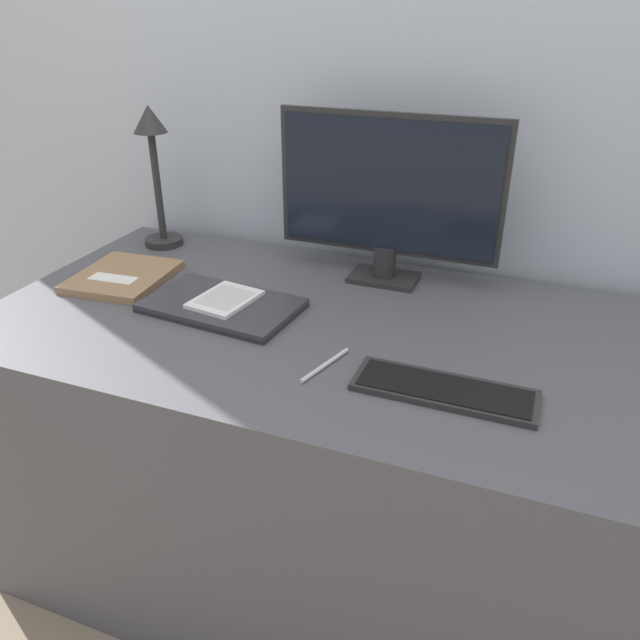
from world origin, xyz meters
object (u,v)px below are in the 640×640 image
(laptop, at_px, (222,305))
(ereader, at_px, (225,299))
(monitor, at_px, (388,195))
(keyboard, at_px, (444,390))
(desk_lamp, at_px, (154,160))
(pen, at_px, (325,365))
(notebook, at_px, (123,276))

(laptop, relative_size, ereader, 2.14)
(monitor, height_order, ereader, monitor)
(keyboard, height_order, desk_lamp, desk_lamp)
(laptop, xyz_separation_m, desk_lamp, (-0.36, 0.30, 0.23))
(keyboard, height_order, laptop, laptop)
(ereader, bearing_deg, pen, -26.94)
(keyboard, distance_m, desk_lamp, 1.03)
(monitor, relative_size, pen, 3.80)
(monitor, distance_m, ereader, 0.45)
(desk_lamp, height_order, pen, desk_lamp)
(pen, bearing_deg, notebook, 161.94)
(keyboard, bearing_deg, desk_lamp, 152.91)
(desk_lamp, height_order, notebook, desk_lamp)
(ereader, xyz_separation_m, desk_lamp, (-0.36, 0.30, 0.22))
(laptop, bearing_deg, notebook, 170.20)
(desk_lamp, distance_m, pen, 0.84)
(monitor, bearing_deg, notebook, -158.35)
(ereader, relative_size, notebook, 0.64)
(monitor, relative_size, laptop, 1.51)
(monitor, distance_m, keyboard, 0.55)
(keyboard, relative_size, notebook, 1.26)
(ereader, distance_m, pen, 0.34)
(monitor, bearing_deg, ereader, -135.00)
(ereader, xyz_separation_m, notebook, (-0.32, 0.05, -0.01))
(monitor, relative_size, notebook, 2.07)
(laptop, distance_m, notebook, 0.31)
(keyboard, relative_size, desk_lamp, 0.86)
(ereader, relative_size, desk_lamp, 0.44)
(ereader, bearing_deg, notebook, 171.26)
(pen, bearing_deg, keyboard, -1.27)
(laptop, distance_m, pen, 0.34)
(ereader, relative_size, pen, 1.17)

